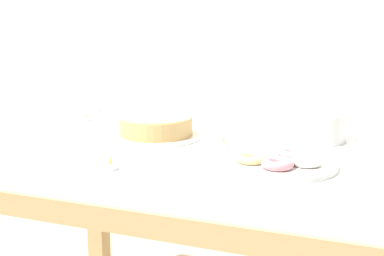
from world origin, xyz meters
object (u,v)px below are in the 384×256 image
at_px(cake_chocolate_round, 156,128).
at_px(tealight_near_cakes, 223,144).
at_px(tealight_left_edge, 86,118).
at_px(tealight_centre, 111,166).
at_px(pastry_platter, 277,162).
at_px(plate_stack, 313,126).
at_px(tealight_near_front, 99,115).

relative_size(cake_chocolate_round, tealight_near_cakes, 7.13).
height_order(tealight_left_edge, tealight_centre, same).
relative_size(pastry_platter, plate_stack, 1.50).
bearing_deg(pastry_platter, tealight_centre, -155.32).
distance_m(pastry_platter, tealight_centre, 0.44).
relative_size(pastry_platter, tealight_near_front, 7.88).
distance_m(tealight_near_front, tealight_near_cakes, 0.68).
bearing_deg(cake_chocolate_round, tealight_centre, -83.32).
xyz_separation_m(plate_stack, tealight_near_front, (-0.84, 0.09, -0.03)).
xyz_separation_m(plate_stack, tealight_near_cakes, (-0.23, -0.20, -0.03)).
height_order(pastry_platter, tealight_near_cakes, pastry_platter).
bearing_deg(tealight_near_front, tealight_left_edge, -95.37).
height_order(tealight_near_front, tealight_near_cakes, same).
relative_size(plate_stack, tealight_near_front, 5.25).
bearing_deg(tealight_left_edge, pastry_platter, -23.51).
height_order(cake_chocolate_round, plate_stack, plate_stack).
xyz_separation_m(tealight_near_front, tealight_centre, (0.41, -0.62, 0.00)).
height_order(plate_stack, tealight_centre, plate_stack).
relative_size(plate_stack, tealight_left_edge, 5.25).
relative_size(tealight_left_edge, tealight_centre, 1.00).
relative_size(tealight_near_cakes, tealight_left_edge, 1.00).
distance_m(tealight_near_cakes, tealight_left_edge, 0.65).
bearing_deg(tealight_near_cakes, pastry_platter, -36.58).
bearing_deg(tealight_near_cakes, tealight_centre, -121.03).
height_order(tealight_near_front, tealight_left_edge, same).
xyz_separation_m(plate_stack, tealight_centre, (-0.43, -0.53, -0.03)).
bearing_deg(plate_stack, pastry_platter, -95.75).
bearing_deg(tealight_near_cakes, tealight_near_front, 154.27).
height_order(pastry_platter, tealight_left_edge, pastry_platter).
bearing_deg(tealight_near_cakes, cake_chocolate_round, 170.84).
bearing_deg(tealight_centre, plate_stack, 50.85).
bearing_deg(tealight_centre, pastry_platter, 24.68).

